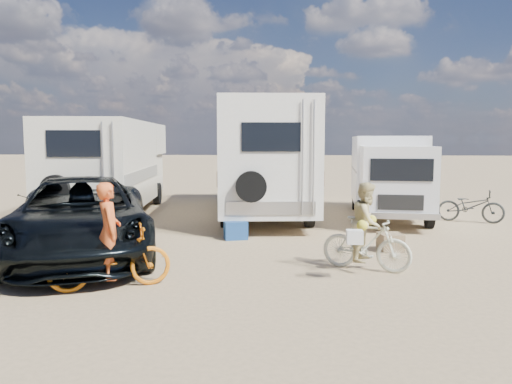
# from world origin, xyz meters

# --- Properties ---
(ground) EXTENTS (140.00, 140.00, 0.00)m
(ground) POSITION_xyz_m (0.00, 0.00, 0.00)
(ground) COLOR tan
(ground) RESTS_ON ground
(rv_main) EXTENTS (3.46, 8.26, 3.63)m
(rv_main) POSITION_xyz_m (-0.38, 7.11, 1.82)
(rv_main) COLOR silver
(rv_main) RESTS_ON ground
(rv_left) EXTENTS (3.35, 8.12, 3.08)m
(rv_left) POSITION_xyz_m (-5.42, 6.92, 1.54)
(rv_left) COLOR beige
(rv_left) RESTS_ON ground
(box_truck) EXTENTS (2.61, 5.74, 2.60)m
(box_truck) POSITION_xyz_m (3.64, 6.64, 1.30)
(box_truck) COLOR silver
(box_truck) RESTS_ON ground
(dark_suv) EXTENTS (4.70, 6.63, 1.68)m
(dark_suv) POSITION_xyz_m (-3.96, 1.00, 0.84)
(dark_suv) COLOR black
(dark_suv) RESTS_ON ground
(bike_man) EXTENTS (2.11, 1.44, 1.05)m
(bike_man) POSITION_xyz_m (-2.51, -1.22, 0.52)
(bike_man) COLOR #CA660C
(bike_man) RESTS_ON ground
(bike_woman) EXTENTS (1.76, 1.11, 1.03)m
(bike_woman) POSITION_xyz_m (1.95, 0.24, 0.51)
(bike_woman) COLOR beige
(bike_woman) RESTS_ON ground
(rider_man) EXTENTS (0.59, 0.69, 1.61)m
(rider_man) POSITION_xyz_m (-2.51, -1.22, 0.81)
(rider_man) COLOR #D95623
(rider_man) RESTS_ON ground
(rider_woman) EXTENTS (0.81, 0.90, 1.51)m
(rider_woman) POSITION_xyz_m (1.95, 0.24, 0.75)
(rider_woman) COLOR tan
(rider_woman) RESTS_ON ground
(bike_parked) EXTENTS (1.99, 1.23, 0.99)m
(bike_parked) POSITION_xyz_m (5.97, 5.98, 0.49)
(bike_parked) COLOR #232523
(bike_parked) RESTS_ON ground
(cooler) EXTENTS (0.65, 0.55, 0.45)m
(cooler) POSITION_xyz_m (-0.86, 2.99, 0.23)
(cooler) COLOR navy
(cooler) RESTS_ON ground
(crate) EXTENTS (0.57, 0.57, 0.39)m
(crate) POSITION_xyz_m (2.76, 1.94, 0.20)
(crate) COLOR #7F6647
(crate) RESTS_ON ground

